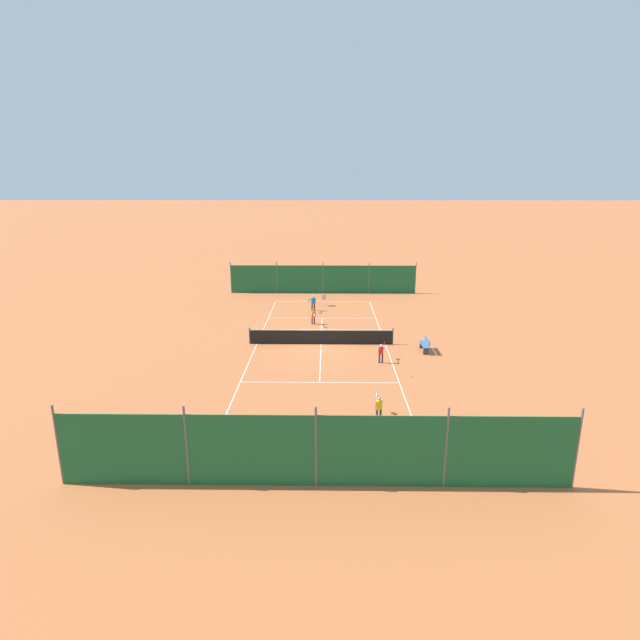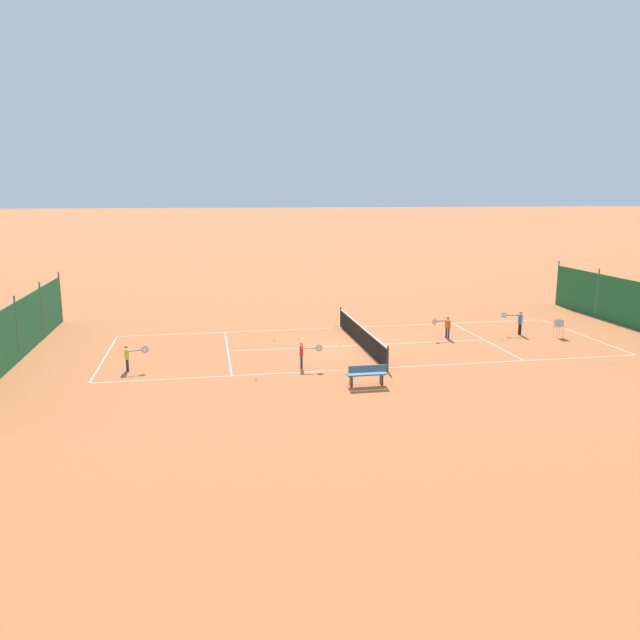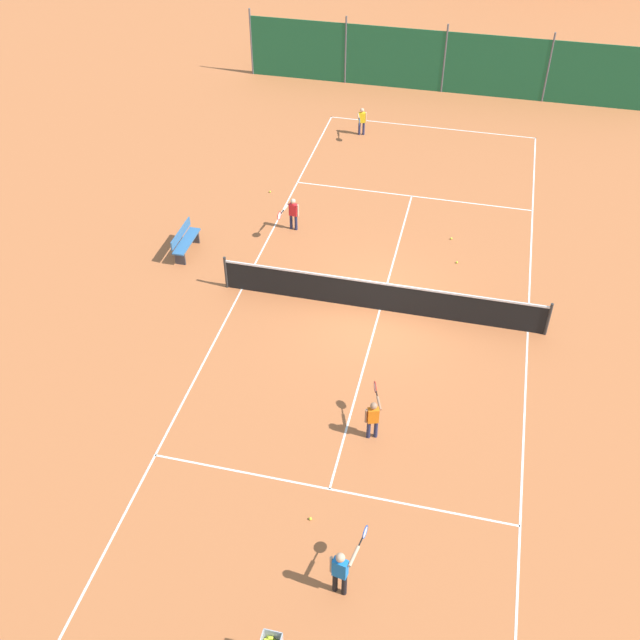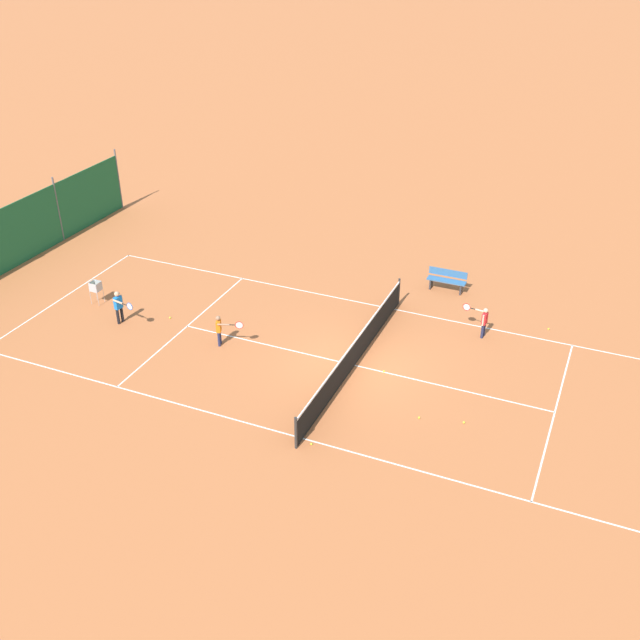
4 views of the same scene
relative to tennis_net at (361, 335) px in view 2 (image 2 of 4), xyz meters
name	(u,v)px [view 2 (image 2 of 4)]	position (x,y,z in m)	size (l,w,h in m)	color
ground_plane	(361,345)	(0.00, 0.00, -0.50)	(600.00, 600.00, 0.00)	#BC6638
court_line_markings	(361,345)	(0.00, 0.00, -0.50)	(8.25, 23.85, 0.01)	white
tennis_net	(361,335)	(0.00, 0.00, 0.00)	(9.18, 0.08, 1.06)	#2D2D2D
windscreen_fence_far	(17,332)	(0.00, 15.50, 0.81)	(17.28, 0.08, 2.90)	#1E6038
player_near_service	(519,321)	(0.74, -8.68, 0.23)	(0.57, 1.00, 1.25)	black
player_far_service	(128,356)	(-2.60, 10.57, 0.15)	(0.36, 0.98, 1.10)	#23284C
player_near_baseline	(447,326)	(0.62, -4.64, 0.16)	(0.36, 1.00, 1.13)	#23284C
player_far_baseline	(303,353)	(-3.47, 3.39, 0.16)	(0.48, 0.94, 1.13)	#23284C
tennis_ball_far_corner	(256,379)	(-4.85, 5.49, -0.47)	(0.07, 0.07, 0.07)	#CCE033
tennis_ball_near_corner	(502,339)	(-0.22, -7.26, -0.47)	(0.07, 0.07, 0.07)	#CCE033
tennis_ball_by_net_left	(336,327)	(4.26, 0.34, -0.47)	(0.07, 0.07, 0.07)	#CCE033
tennis_ball_by_net_right	(340,345)	(0.00, 1.02, -0.47)	(0.07, 0.07, 0.07)	#CCE033
tennis_ball_alley_right	(274,340)	(1.61, 4.03, -0.47)	(0.07, 0.07, 0.07)	#CCE033
tennis_ball_service_box	(299,338)	(1.90, 2.77, -0.47)	(0.07, 0.07, 0.07)	#CCE033
ball_hopper	(559,325)	(-0.15, -10.38, 0.16)	(0.36, 0.36, 0.89)	#B7B7BC
courtside_bench	(367,374)	(-6.34, 1.36, -0.05)	(0.36, 1.50, 0.84)	#336699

